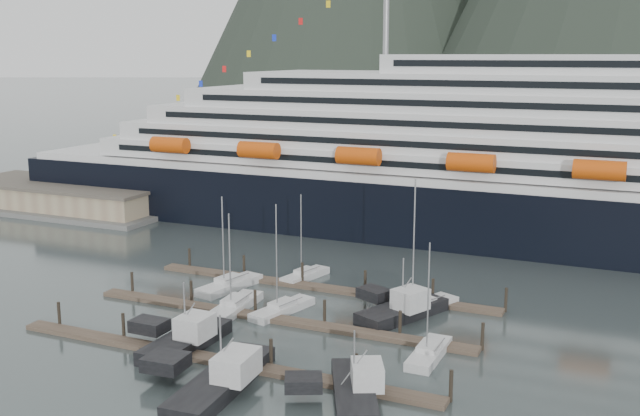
# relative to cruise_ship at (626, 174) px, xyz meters

# --- Properties ---
(ground) EXTENTS (1600.00, 1600.00, 0.00)m
(ground) POSITION_rel_cruise_ship_xyz_m (-30.03, -54.94, -12.04)
(ground) COLOR #404B4B
(ground) RESTS_ON ground
(cruise_ship) EXTENTS (210.00, 30.40, 50.30)m
(cruise_ship) POSITION_rel_cruise_ship_xyz_m (0.00, 0.00, 0.00)
(cruise_ship) COLOR black
(cruise_ship) RESTS_ON ground
(warehouse) EXTENTS (46.00, 20.00, 5.80)m
(warehouse) POSITION_rel_cruise_ship_xyz_m (-102.03, -12.94, -9.79)
(warehouse) COLOR #595956
(warehouse) RESTS_ON ground
(dock_near) EXTENTS (48.18, 2.28, 3.20)m
(dock_near) POSITION_rel_cruise_ship_xyz_m (-34.95, -64.89, -11.73)
(dock_near) COLOR #46382D
(dock_near) RESTS_ON ground
(dock_mid) EXTENTS (48.18, 2.28, 3.20)m
(dock_mid) POSITION_rel_cruise_ship_xyz_m (-34.95, -51.89, -11.73)
(dock_mid) COLOR #46382D
(dock_mid) RESTS_ON ground
(dock_far) EXTENTS (48.18, 2.28, 3.20)m
(dock_far) POSITION_rel_cruise_ship_xyz_m (-34.95, -38.89, -11.73)
(dock_far) COLOR #46382D
(dock_far) RESTS_ON ground
(sailboat_a) EXTENTS (4.93, 10.55, 13.10)m
(sailboat_a) POSITION_rel_cruise_ship_xyz_m (-45.84, -43.76, -11.61)
(sailboat_a) COLOR silver
(sailboat_a) RESTS_ON ground
(sailboat_b) EXTENTS (4.65, 9.88, 13.82)m
(sailboat_b) POSITION_rel_cruise_ship_xyz_m (-35.31, -49.09, -11.62)
(sailboat_b) COLOR silver
(sailboat_b) RESTS_ON ground
(sailboat_c) EXTENTS (3.51, 10.50, 12.69)m
(sailboat_c) POSITION_rel_cruise_ship_xyz_m (-40.90, -50.72, -11.61)
(sailboat_c) COLOR silver
(sailboat_c) RESTS_ON ground
(sailboat_f) EXTENTS (4.13, 8.65, 12.35)m
(sailboat_f) POSITION_rel_cruise_ship_xyz_m (-38.75, -35.49, -11.63)
(sailboat_f) COLOR silver
(sailboat_f) RESTS_ON ground
(sailboat_g) EXTENTS (7.47, 11.94, 16.85)m
(sailboat_g) POSITION_rel_cruise_ship_xyz_m (-20.44, -42.45, -11.59)
(sailboat_g) COLOR silver
(sailboat_g) RESTS_ON ground
(sailboat_h) EXTENTS (2.58, 8.85, 12.73)m
(sailboat_h) POSITION_rel_cruise_ship_xyz_m (-15.54, -55.08, -11.62)
(sailboat_h) COLOR silver
(sailboat_h) RESTS_ON ground
(trawler_b) EXTENTS (9.32, 12.23, 7.97)m
(trawler_b) POSITION_rel_cruise_ship_xyz_m (-39.73, -63.05, -11.06)
(trawler_b) COLOR black
(trawler_b) RESTS_ON ground
(trawler_c) EXTENTS (11.13, 15.74, 7.95)m
(trawler_c) POSITION_rel_cruise_ship_xyz_m (-31.14, -69.96, -11.06)
(trawler_c) COLOR black
(trawler_c) RESTS_ON ground
(trawler_d) EXTENTS (10.32, 12.24, 7.07)m
(trawler_d) POSITION_rel_cruise_ship_xyz_m (-19.24, -66.81, -11.14)
(trawler_d) COLOR black
(trawler_d) RESTS_ON ground
(trawler_e) EXTENTS (10.82, 12.75, 7.96)m
(trawler_e) POSITION_rel_cruise_ship_xyz_m (-21.86, -44.73, -11.06)
(trawler_e) COLOR black
(trawler_e) RESTS_ON ground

